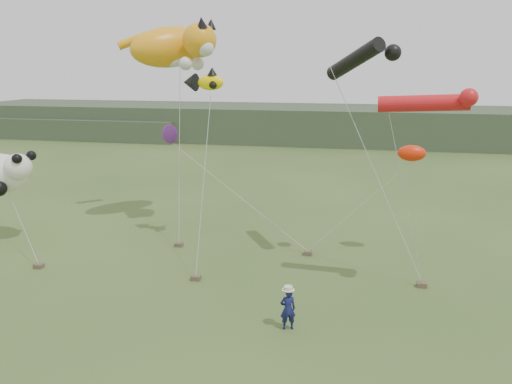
% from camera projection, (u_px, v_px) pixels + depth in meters
% --- Properties ---
extents(ground, '(120.00, 120.00, 0.00)m').
position_uv_depth(ground, '(245.00, 327.00, 17.10)').
color(ground, '#385123').
rests_on(ground, ground).
extents(headland, '(90.00, 13.00, 4.00)m').
position_uv_depth(headland, '(304.00, 124.00, 59.66)').
color(headland, '#2D3D28').
rests_on(headland, ground).
extents(festival_attendant, '(0.63, 0.52, 1.48)m').
position_uv_depth(festival_attendant, '(288.00, 309.00, 16.80)').
color(festival_attendant, '#131747').
rests_on(festival_attendant, ground).
extents(sandbag_anchors, '(16.79, 4.31, 0.20)m').
position_uv_depth(sandbag_anchors, '(226.00, 264.00, 22.28)').
color(sandbag_anchors, brown).
rests_on(sandbag_anchors, ground).
extents(cat_kite, '(6.05, 4.88, 2.66)m').
position_uv_depth(cat_kite, '(177.00, 46.00, 25.74)').
color(cat_kite, orange).
rests_on(cat_kite, ground).
extents(fish_kite, '(2.20, 1.47, 1.11)m').
position_uv_depth(fish_kite, '(203.00, 82.00, 23.12)').
color(fish_kite, '#FADD00').
rests_on(fish_kite, ground).
extents(tube_kites, '(5.50, 5.10, 2.75)m').
position_uv_depth(tube_kites, '(391.00, 77.00, 19.13)').
color(tube_kites, black).
rests_on(tube_kites, ground).
extents(panda_kite, '(3.47, 2.24, 2.16)m').
position_uv_depth(panda_kite, '(3.00, 173.00, 24.75)').
color(panda_kite, white).
rests_on(panda_kite, ground).
extents(misc_kites, '(13.71, 3.80, 1.07)m').
position_uv_depth(misc_kites, '(287.00, 143.00, 24.75)').
color(misc_kites, red).
rests_on(misc_kites, ground).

